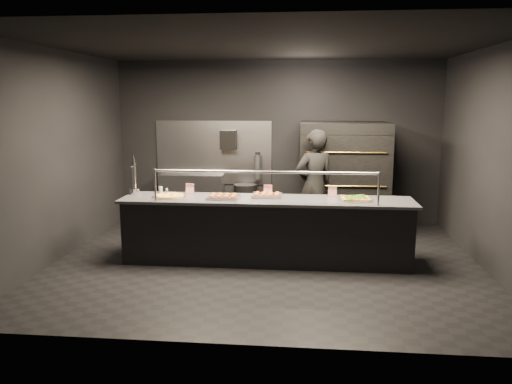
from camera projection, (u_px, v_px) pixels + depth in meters
room at (265, 157)px, 6.94m from camera, size 6.04×6.00×3.00m
service_counter at (266, 230)px, 7.07m from camera, size 4.10×0.78×1.37m
pizza_oven at (343, 176)px, 8.73m from camera, size 1.50×1.23×1.91m
prep_shelf at (192, 198)px, 9.50m from camera, size 1.20×0.35×0.90m
towel_dispenser at (228, 140)px, 9.31m from camera, size 0.30×0.20×0.35m
fire_extinguisher at (258, 166)px, 9.35m from camera, size 0.14×0.14×0.51m
beer_tap at (135, 183)px, 7.30m from camera, size 0.15×0.22×0.59m
round_pizza at (169, 196)px, 7.11m from camera, size 0.49×0.49×0.03m
slider_tray_a at (223, 197)px, 6.99m from camera, size 0.46×0.36×0.07m
slider_tray_b at (267, 195)px, 7.12m from camera, size 0.42×0.31×0.07m
square_pizza at (356, 199)px, 6.89m from camera, size 0.48×0.48×0.05m
condiment_jar at (163, 190)px, 7.41m from camera, size 0.15×0.06×0.10m
tent_cards at (263, 190)px, 7.26m from camera, size 2.21×0.04×0.15m
trash_bin at (246, 204)px, 9.32m from camera, size 0.45×0.45×0.74m
worker at (314, 186)px, 8.06m from camera, size 0.79×0.69×1.83m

